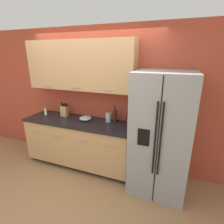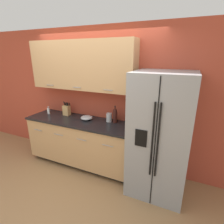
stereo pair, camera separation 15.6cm
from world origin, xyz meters
The scene contains 10 objects.
ground_plane centered at (0.00, 0.00, 0.00)m, with size 14.00×14.00×0.00m, color #997047.
wall_back centered at (-0.06, 1.14, 1.49)m, with size 10.00×0.39×2.60m.
counter_unit centered at (-0.20, 0.86, 0.47)m, with size 2.10×0.64×0.93m.
refrigerator centered at (1.31, 0.77, 0.95)m, with size 0.85×0.82×1.90m.
knife_block centered at (-0.60, 0.99, 1.04)m, with size 0.15×0.10×0.29m.
wine_bottle centered at (0.47, 1.01, 1.07)m, with size 0.07×0.07×0.31m.
soap_dispenser centered at (-1.00, 0.90, 1.00)m, with size 0.06×0.05×0.16m.
oil_bottle centered at (0.72, 1.00, 1.04)m, with size 0.06×0.06×0.24m.
steel_canister centered at (0.35, 1.01, 1.01)m, with size 0.11×0.11×0.18m.
mixing_bowl centered at (-0.08, 0.93, 0.97)m, with size 0.23×0.23×0.08m.
Camera 1 is at (1.49, -1.78, 2.11)m, focal length 28.00 mm.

